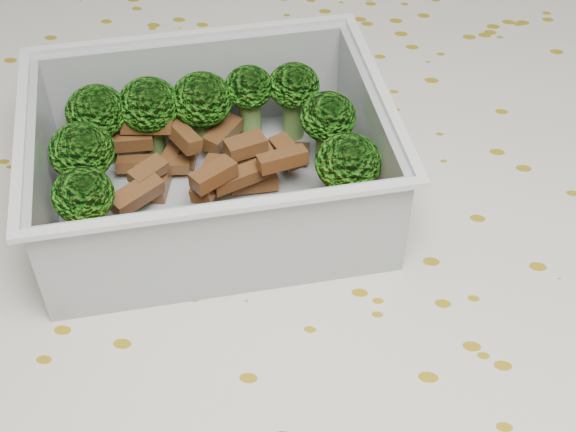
# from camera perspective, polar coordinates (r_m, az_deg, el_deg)

# --- Properties ---
(dining_table) EXTENTS (1.40, 0.90, 0.75)m
(dining_table) POSITION_cam_1_polar(r_m,az_deg,el_deg) (0.52, -0.04, -8.37)
(dining_table) COLOR brown
(dining_table) RESTS_ON ground
(tablecloth) EXTENTS (1.46, 0.96, 0.19)m
(tablecloth) POSITION_cam_1_polar(r_m,az_deg,el_deg) (0.48, -0.04, -4.83)
(tablecloth) COLOR beige
(tablecloth) RESTS_ON dining_table
(lunch_container) EXTENTS (0.24, 0.21, 0.07)m
(lunch_container) POSITION_cam_1_polar(r_m,az_deg,el_deg) (0.46, -5.42, 3.11)
(lunch_container) COLOR #B5BCC4
(lunch_container) RESTS_ON tablecloth
(broccoli_florets) EXTENTS (0.19, 0.14, 0.05)m
(broccoli_florets) POSITION_cam_1_polar(r_m,az_deg,el_deg) (0.47, -6.37, 6.27)
(broccoli_florets) COLOR #608C3F
(broccoli_florets) RESTS_ON lunch_container
(meat_pile) EXTENTS (0.13, 0.09, 0.03)m
(meat_pile) POSITION_cam_1_polar(r_m,az_deg,el_deg) (0.47, -6.24, 4.07)
(meat_pile) COLOR brown
(meat_pile) RESTS_ON lunch_container
(sausage) EXTENTS (0.17, 0.07, 0.03)m
(sausage) POSITION_cam_1_polar(r_m,az_deg,el_deg) (0.43, -4.13, -0.73)
(sausage) COLOR #C25614
(sausage) RESTS_ON lunch_container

